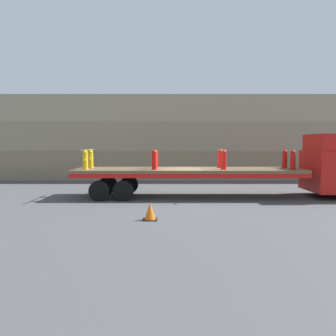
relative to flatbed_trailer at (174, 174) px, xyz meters
name	(u,v)px	position (x,y,z in m)	size (l,w,h in m)	color
ground_plane	(189,197)	(0.74, 0.00, -1.11)	(120.00, 120.00, 0.00)	#474749
rock_cliff	(182,138)	(0.74, 8.21, 1.85)	(60.00, 3.30, 5.92)	#84755B
flatbed_trailer	(174,174)	(0.00, 0.00, 0.00)	(10.84, 2.55, 1.37)	brown
fire_hydrant_yellow_near_0	(86,160)	(-4.07, -0.54, 0.69)	(0.30, 0.45, 0.90)	gold
fire_hydrant_yellow_far_0	(92,159)	(-4.07, 0.54, 0.69)	(0.30, 0.45, 0.90)	gold
fire_hydrant_red_near_1	(156,160)	(-0.86, -0.54, 0.69)	(0.30, 0.45, 0.90)	red
fire_hydrant_red_far_1	(156,159)	(-0.86, 0.54, 0.69)	(0.30, 0.45, 0.90)	red
fire_hydrant_red_near_2	(225,160)	(2.35, -0.54, 0.69)	(0.30, 0.45, 0.90)	red
fire_hydrant_red_far_2	(221,159)	(2.35, 0.54, 0.69)	(0.30, 0.45, 0.90)	red
fire_hydrant_red_near_3	(294,160)	(5.56, -0.54, 0.69)	(0.30, 0.45, 0.90)	red
fire_hydrant_red_far_3	(286,159)	(5.56, 0.54, 0.69)	(0.30, 0.45, 0.90)	red
cargo_strap_rear	(89,150)	(-4.07, 0.00, 1.16)	(0.05, 2.64, 0.01)	yellow
cargo_strap_middle	(223,150)	(2.35, 0.00, 1.16)	(0.05, 2.64, 0.01)	yellow
traffic_cone	(151,211)	(-0.84, -4.75, -0.82)	(0.49, 0.49, 0.60)	black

